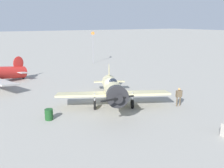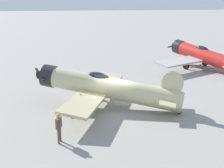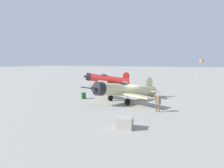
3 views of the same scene
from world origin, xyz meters
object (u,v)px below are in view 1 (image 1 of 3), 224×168
(airplane_foreground, at_px, (112,88))
(windsock_mast, at_px, (93,34))
(ground_crew_mechanic, at_px, (179,95))
(fuel_drum, at_px, (49,114))

(airplane_foreground, height_order, windsock_mast, windsock_mast)
(ground_crew_mechanic, xyz_separation_m, fuel_drum, (2.69, 11.16, -0.60))
(airplane_foreground, distance_m, ground_crew_mechanic, 6.08)
(ground_crew_mechanic, relative_size, fuel_drum, 1.96)
(ground_crew_mechanic, xyz_separation_m, windsock_mast, (26.29, -4.04, 4.23))
(airplane_foreground, relative_size, windsock_mast, 1.81)
(airplane_foreground, height_order, fuel_drum, airplane_foreground)
(airplane_foreground, relative_size, fuel_drum, 11.99)
(airplane_foreground, bearing_deg, fuel_drum, -57.54)
(ground_crew_mechanic, distance_m, windsock_mast, 26.94)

